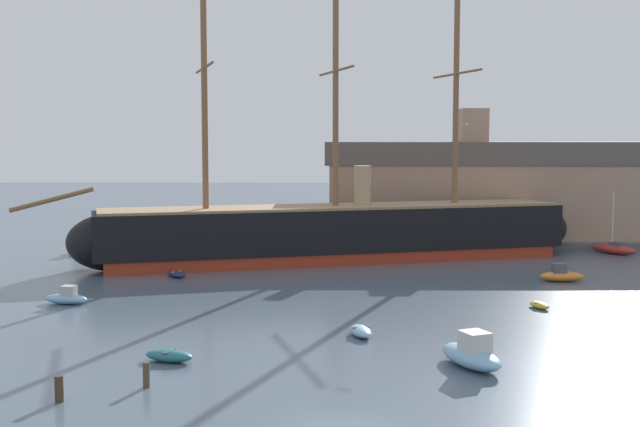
# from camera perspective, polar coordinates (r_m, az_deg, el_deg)

# --- Properties ---
(tall_ship) EXTENTS (56.15, 20.82, 27.67)m
(tall_ship) POSITION_cam_1_polar(r_m,az_deg,el_deg) (82.97, 1.08, -1.29)
(tall_ship) COLOR maroon
(tall_ship) RESTS_ON ground
(dinghy_foreground_left) EXTENTS (3.09, 2.05, 0.67)m
(dinghy_foreground_left) POSITION_cam_1_polar(r_m,az_deg,el_deg) (47.04, -10.51, -9.75)
(dinghy_foreground_left) COLOR #236670
(dinghy_foreground_left) RESTS_ON ground
(motorboat_foreground_right) EXTENTS (3.83, 5.26, 2.04)m
(motorboat_foreground_right) POSITION_cam_1_polar(r_m,az_deg,el_deg) (45.86, 10.56, -9.65)
(motorboat_foreground_right) COLOR #7FB2D6
(motorboat_foreground_right) RESTS_ON ground
(dinghy_near_centre) EXTENTS (1.76, 2.92, 0.64)m
(dinghy_near_centre) POSITION_cam_1_polar(r_m,az_deg,el_deg) (52.08, 2.87, -8.22)
(dinghy_near_centre) COLOR #7FB2D6
(dinghy_near_centre) RESTS_ON ground
(motorboat_mid_left) EXTENTS (3.54, 1.96, 1.40)m
(motorboat_mid_left) POSITION_cam_1_polar(r_m,az_deg,el_deg) (64.79, -17.31, -5.63)
(motorboat_mid_left) COLOR #7FB2D6
(motorboat_mid_left) RESTS_ON ground
(dinghy_mid_right) EXTENTS (1.58, 2.28, 0.50)m
(dinghy_mid_right) POSITION_cam_1_polar(r_m,az_deg,el_deg) (62.45, 15.09, -6.20)
(dinghy_mid_right) COLOR gold
(dinghy_mid_right) RESTS_ON ground
(dinghy_alongside_bow) EXTENTS (2.43, 2.47, 0.57)m
(dinghy_alongside_bow) POSITION_cam_1_polar(r_m,az_deg,el_deg) (74.80, -10.01, -4.20)
(dinghy_alongside_bow) COLOR #1E284C
(dinghy_alongside_bow) RESTS_ON ground
(motorboat_alongside_stern) EXTENTS (3.85, 1.65, 1.61)m
(motorboat_alongside_stern) POSITION_cam_1_polar(r_m,az_deg,el_deg) (74.59, 16.53, -4.15)
(motorboat_alongside_stern) COLOR orange
(motorboat_alongside_stern) RESTS_ON ground
(motorboat_far_left) EXTENTS (4.70, 3.98, 1.85)m
(motorboat_far_left) POSITION_cam_1_polar(r_m,az_deg,el_deg) (91.73, -16.29, -2.37)
(motorboat_far_left) COLOR silver
(motorboat_far_left) RESTS_ON ground
(sailboat_far_right) EXTENTS (4.59, 5.04, 6.84)m
(sailboat_far_right) POSITION_cam_1_polar(r_m,az_deg,el_deg) (94.11, 19.88, -2.33)
(sailboat_far_right) COLOR #B22D28
(sailboat_far_right) RESTS_ON ground
(dinghy_distant_centre) EXTENTS (1.40, 2.25, 0.49)m
(dinghy_distant_centre) POSITION_cam_1_polar(r_m,az_deg,el_deg) (97.89, 1.29, -1.93)
(dinghy_distant_centre) COLOR orange
(dinghy_distant_centre) RESTS_ON ground
(mooring_piling_nearest) EXTENTS (0.34, 0.34, 1.29)m
(mooring_piling_nearest) POSITION_cam_1_polar(r_m,az_deg,el_deg) (42.53, -12.05, -10.97)
(mooring_piling_nearest) COLOR #4C3D2D
(mooring_piling_nearest) RESTS_ON ground
(mooring_piling_left_pair) EXTENTS (0.42, 0.42, 1.26)m
(mooring_piling_left_pair) POSITION_cam_1_polar(r_m,az_deg,el_deg) (41.34, -17.78, -11.60)
(mooring_piling_left_pair) COLOR #423323
(mooring_piling_left_pair) RESTS_ON ground
(dockside_warehouse_right) EXTENTS (60.79, 17.55, 16.11)m
(dockside_warehouse_right) POSITION_cam_1_polar(r_m,az_deg,el_deg) (103.40, 16.14, 1.46)
(dockside_warehouse_right) COLOR #565659
(dockside_warehouse_right) RESTS_ON ground
(seagull_in_flight) EXTENTS (0.88, 0.70, 0.13)m
(seagull_in_flight) POSITION_cam_1_polar(r_m,az_deg,el_deg) (69.43, 10.26, 6.16)
(seagull_in_flight) COLOR silver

